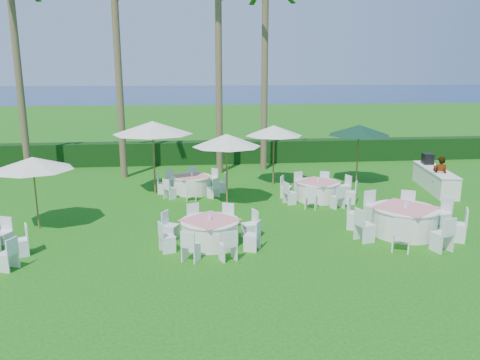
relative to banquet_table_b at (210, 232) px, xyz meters
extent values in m
plane|color=#1B530E|center=(-0.37, 0.44, -0.39)|extent=(120.00, 120.00, 0.00)
cube|color=black|center=(-0.37, 12.44, 0.21)|extent=(34.00, 1.00, 1.20)
plane|color=#071B4F|center=(-0.37, 102.44, -0.39)|extent=(260.00, 260.00, 0.00)
cube|color=white|center=(-5.12, -0.25, 0.03)|extent=(0.51, 0.51, 0.84)
cube|color=white|center=(-5.81, 0.42, 0.03)|extent=(0.51, 0.51, 0.84)
cube|color=white|center=(-5.11, -1.22, 0.03)|extent=(0.51, 0.51, 0.84)
cylinder|color=white|center=(0.00, 0.00, -0.04)|extent=(1.62, 1.62, 0.70)
cylinder|color=white|center=(0.00, 0.00, 0.32)|extent=(1.69, 1.69, 0.03)
cube|color=pink|center=(0.00, 0.00, 0.35)|extent=(1.85, 1.85, 0.01)
cylinder|color=silver|center=(0.00, 0.00, 0.43)|extent=(0.11, 0.11, 0.15)
cube|color=white|center=(1.20, 0.41, 0.03)|extent=(0.50, 0.50, 0.84)
cube|color=white|center=(0.56, 1.14, 0.03)|extent=(0.53, 0.53, 0.84)
cube|color=white|center=(-0.41, 1.20, 0.03)|extent=(0.50, 0.50, 0.84)
cube|color=white|center=(-1.14, 0.56, 0.03)|extent=(0.53, 0.53, 0.84)
cube|color=white|center=(-1.20, -0.41, 0.03)|extent=(0.50, 0.50, 0.84)
cube|color=white|center=(-0.56, -1.14, 0.03)|extent=(0.53, 0.53, 0.84)
cube|color=white|center=(0.41, -1.20, 0.03)|extent=(0.50, 0.50, 0.84)
cube|color=white|center=(1.14, -0.56, 0.03)|extent=(0.53, 0.53, 0.84)
cylinder|color=white|center=(5.92, 0.22, 0.02)|extent=(1.89, 1.89, 0.82)
cylinder|color=white|center=(5.92, 0.22, 0.44)|extent=(1.97, 1.97, 0.03)
cube|color=pink|center=(5.92, 0.22, 0.46)|extent=(2.14, 2.14, 0.01)
cylinder|color=silver|center=(5.92, 0.22, 0.55)|extent=(0.13, 0.13, 0.17)
cube|color=white|center=(7.33, 0.64, 0.10)|extent=(0.57, 0.57, 0.98)
cube|color=white|center=(6.62, 1.51, 0.10)|extent=(0.62, 0.62, 0.98)
cube|color=white|center=(5.50, 1.63, 0.10)|extent=(0.57, 0.57, 0.98)
cube|color=white|center=(4.62, 0.92, 0.10)|extent=(0.62, 0.62, 0.98)
cube|color=white|center=(4.51, -0.21, 0.10)|extent=(0.57, 0.57, 0.98)
cube|color=white|center=(5.22, -1.08, 0.10)|extent=(0.62, 0.62, 0.98)
cube|color=white|center=(6.34, -1.19, 0.10)|extent=(0.57, 0.57, 0.98)
cube|color=white|center=(7.22, -0.48, 0.10)|extent=(0.62, 0.62, 0.98)
cylinder|color=white|center=(-0.46, 6.03, -0.06)|extent=(1.54, 1.54, 0.67)
cylinder|color=white|center=(-0.46, 6.03, 0.29)|extent=(1.61, 1.61, 0.03)
cube|color=pink|center=(-0.46, 6.03, 0.31)|extent=(1.60, 1.60, 0.01)
cylinder|color=silver|center=(-0.46, 6.03, 0.40)|extent=(0.11, 0.11, 0.14)
cube|color=white|center=(0.75, 5.99, 0.01)|extent=(0.39, 0.39, 0.80)
cube|color=white|center=(0.42, 6.86, 0.01)|extent=(0.53, 0.53, 0.80)
cube|color=white|center=(-0.42, 7.24, 0.01)|extent=(0.39, 0.39, 0.80)
cube|color=white|center=(-1.28, 6.91, 0.01)|extent=(0.53, 0.53, 0.80)
cube|color=white|center=(-1.66, 6.07, 0.01)|extent=(0.39, 0.39, 0.80)
cube|color=white|center=(-1.33, 5.21, 0.01)|extent=(0.53, 0.53, 0.80)
cube|color=white|center=(-0.49, 4.83, 0.01)|extent=(0.39, 0.39, 0.80)
cube|color=white|center=(0.37, 5.15, 0.01)|extent=(0.53, 0.53, 0.80)
cylinder|color=white|center=(4.38, 4.37, -0.04)|extent=(1.61, 1.61, 0.70)
cylinder|color=white|center=(4.38, 4.37, 0.32)|extent=(1.68, 1.68, 0.03)
cube|color=pink|center=(4.38, 4.37, 0.35)|extent=(1.84, 1.84, 0.01)
cylinder|color=silver|center=(4.38, 4.37, 0.43)|extent=(0.11, 0.11, 0.15)
cube|color=white|center=(5.57, 4.77, 0.03)|extent=(0.50, 0.50, 0.84)
cube|color=white|center=(4.94, 5.50, 0.03)|extent=(0.53, 0.53, 0.84)
cube|color=white|center=(3.97, 5.56, 0.03)|extent=(0.50, 0.50, 0.84)
cube|color=white|center=(3.25, 4.92, 0.03)|extent=(0.53, 0.53, 0.84)
cube|color=white|center=(3.18, 3.96, 0.03)|extent=(0.50, 0.50, 0.84)
cube|color=white|center=(3.82, 3.24, 0.03)|extent=(0.53, 0.53, 0.84)
cube|color=white|center=(4.78, 3.17, 0.03)|extent=(0.50, 0.50, 0.84)
cube|color=white|center=(5.51, 3.81, 0.03)|extent=(0.53, 0.53, 0.84)
cylinder|color=brown|center=(-5.34, 2.03, 0.72)|extent=(0.05, 0.05, 2.21)
cone|color=white|center=(-5.34, 2.03, 1.71)|extent=(2.46, 2.46, 0.40)
sphere|color=brown|center=(-5.34, 2.03, 1.85)|extent=(0.09, 0.09, 0.09)
cylinder|color=brown|center=(0.83, 4.08, 0.89)|extent=(0.06, 0.06, 2.56)
cone|color=white|center=(0.83, 4.08, 2.04)|extent=(2.52, 2.52, 0.46)
sphere|color=brown|center=(0.83, 4.08, 2.20)|extent=(0.10, 0.10, 0.10)
cylinder|color=brown|center=(-1.95, 6.08, 1.03)|extent=(0.07, 0.07, 2.84)
cone|color=white|center=(-1.95, 6.08, 2.31)|extent=(3.17, 3.17, 0.51)
sphere|color=brown|center=(-1.95, 6.08, 2.49)|extent=(0.11, 0.11, 0.11)
cylinder|color=brown|center=(3.12, 7.12, 0.87)|extent=(0.06, 0.06, 2.52)
cone|color=white|center=(3.12, 7.12, 2.00)|extent=(2.47, 2.47, 0.45)
sphere|color=brown|center=(3.12, 7.12, 2.16)|extent=(0.10, 0.10, 0.10)
cylinder|color=brown|center=(6.83, 6.87, 0.87)|extent=(0.06, 0.06, 2.52)
cone|color=#0D311E|center=(6.83, 6.87, 2.00)|extent=(2.73, 2.73, 0.45)
sphere|color=brown|center=(6.83, 6.87, 2.16)|extent=(0.10, 0.10, 0.10)
cube|color=white|center=(9.74, 5.47, 0.03)|extent=(1.42, 3.83, 0.84)
cube|color=white|center=(9.74, 5.47, 0.47)|extent=(1.47, 3.88, 0.04)
cube|color=black|center=(9.94, 6.58, 0.73)|extent=(0.51, 0.58, 0.47)
cube|color=black|center=(9.67, 5.10, 0.59)|extent=(0.38, 0.38, 0.19)
imported|color=gray|center=(9.46, 4.63, 0.40)|extent=(0.65, 0.52, 1.57)
cylinder|color=brown|center=(-8.17, 10.08, 4.19)|extent=(0.32, 0.32, 9.16)
cylinder|color=brown|center=(-3.61, 9.38, 4.18)|extent=(0.32, 0.32, 9.14)
cylinder|color=brown|center=(0.96, 9.96, 5.13)|extent=(0.32, 0.32, 11.03)
cylinder|color=brown|center=(3.24, 10.50, 4.22)|extent=(0.32, 0.32, 9.23)
camera|label=1|loc=(-0.55, -12.71, 4.43)|focal=35.00mm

